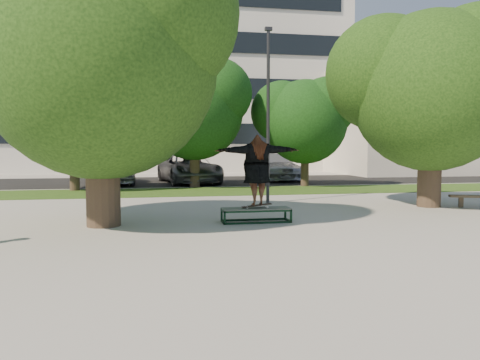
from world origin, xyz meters
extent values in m
plane|color=gray|center=(0.00, 0.00, 0.00)|extent=(120.00, 120.00, 0.00)
cube|color=#224012|center=(1.00, 9.50, 0.01)|extent=(30.00, 4.00, 0.02)
cube|color=black|center=(0.00, 16.00, 0.01)|extent=(40.00, 8.00, 0.01)
cylinder|color=#38281E|center=(-4.20, 1.00, 1.60)|extent=(0.84, 0.84, 3.20)
sphere|color=#15320D|center=(-4.20, 1.00, 4.07)|extent=(5.80, 5.80, 5.80)
sphere|color=#15320D|center=(-5.65, 1.87, 4.79)|extent=(4.35, 4.35, 4.35)
sphere|color=#15320D|center=(-2.90, 0.42, 5.08)|extent=(4.06, 4.06, 4.06)
cylinder|color=#38281E|center=(6.00, 3.00, 1.50)|extent=(0.76, 0.76, 3.00)
sphere|color=#15320D|center=(6.00, 3.00, 3.78)|extent=(5.20, 5.20, 5.20)
sphere|color=#15320D|center=(4.70, 3.78, 4.43)|extent=(3.90, 3.90, 3.90)
sphere|color=#15320D|center=(7.17, 2.48, 4.69)|extent=(3.64, 3.64, 3.64)
cylinder|color=#38281E|center=(-6.50, 11.00, 1.40)|extent=(0.44, 0.44, 2.80)
sphere|color=black|center=(-6.50, 11.00, 3.46)|extent=(4.40, 4.40, 4.40)
sphere|color=black|center=(-7.60, 11.66, 4.01)|extent=(3.30, 3.30, 3.30)
sphere|color=black|center=(-5.51, 10.56, 4.23)|extent=(3.08, 3.08, 3.08)
cylinder|color=#38281E|center=(-1.00, 12.00, 1.50)|extent=(0.50, 0.50, 3.00)
sphere|color=black|center=(-1.00, 12.00, 3.72)|extent=(4.80, 4.80, 4.80)
sphere|color=black|center=(-2.20, 12.72, 4.32)|extent=(3.60, 3.60, 3.60)
sphere|color=black|center=(0.08, 11.52, 4.56)|extent=(3.36, 3.36, 3.36)
cylinder|color=#38281E|center=(4.50, 11.50, 1.30)|extent=(0.40, 0.40, 2.60)
sphere|color=black|center=(4.50, 11.50, 3.23)|extent=(4.20, 4.20, 4.20)
sphere|color=black|center=(3.45, 12.13, 3.75)|extent=(3.15, 3.15, 3.15)
sphere|color=black|center=(5.45, 11.08, 3.96)|extent=(2.94, 2.94, 2.94)
cylinder|color=#2D2D30|center=(1.00, 5.00, 3.00)|extent=(0.12, 0.12, 6.00)
cube|color=#2D2D30|center=(1.00, 5.00, 6.05)|extent=(0.25, 0.15, 0.12)
cube|color=beige|center=(-2.00, 32.00, 8.00)|extent=(30.00, 14.00, 16.00)
cube|color=black|center=(-2.00, 24.94, 3.00)|extent=(27.60, 0.12, 1.60)
cube|color=black|center=(-2.00, 24.94, 6.50)|extent=(27.60, 0.12, 1.60)
cube|color=black|center=(-2.00, 24.94, 10.00)|extent=(27.60, 0.12, 1.60)
cube|color=beige|center=(18.00, 22.00, 4.00)|extent=(15.00, 10.00, 8.00)
cube|color=#475147|center=(-0.32, 0.90, 0.36)|extent=(1.80, 0.60, 0.03)
cylinder|color=white|center=(-0.57, 0.82, 0.40)|extent=(0.06, 0.03, 0.06)
cylinder|color=white|center=(-0.57, 0.98, 0.40)|extent=(0.06, 0.03, 0.06)
cylinder|color=white|center=(-0.03, 0.82, 0.40)|extent=(0.06, 0.03, 0.06)
cylinder|color=white|center=(-0.03, 0.98, 0.40)|extent=(0.06, 0.03, 0.06)
cube|color=black|center=(-0.30, 0.90, 0.44)|extent=(0.78, 0.20, 0.10)
imported|color=brown|center=(-0.30, 0.90, 1.38)|extent=(2.31, 0.80, 1.85)
cube|color=brown|center=(6.92, 2.63, 0.18)|extent=(0.17, 0.17, 0.35)
imported|color=#9D9DA1|center=(-5.12, 14.42, 0.80)|extent=(2.66, 4.95, 1.60)
imported|color=black|center=(-5.00, 15.54, 0.69)|extent=(2.10, 4.38, 1.38)
imported|color=slate|center=(-1.09, 14.51, 0.79)|extent=(3.57, 6.04, 1.58)
imported|color=#ABABB0|center=(4.06, 16.21, 0.82)|extent=(2.61, 5.78, 1.64)
camera|label=1|loc=(-2.91, -11.03, 1.98)|focal=35.00mm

